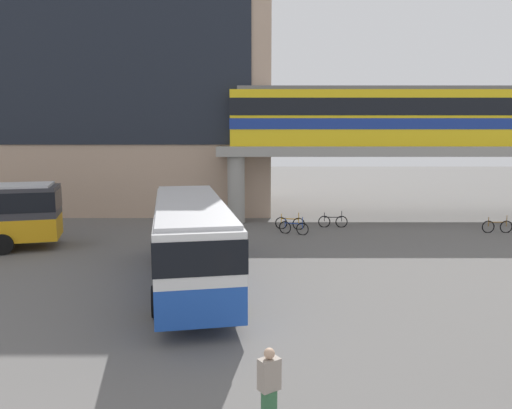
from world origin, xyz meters
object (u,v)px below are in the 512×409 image
train (405,116)px  bicycle_brown (495,226)px  pedestrian_waiting_near_stop (267,391)px  bus_main (188,233)px  bicycle_blue (292,228)px  bicycle_orange (288,223)px  bicycle_black (331,221)px  station_building (98,87)px

train → bicycle_brown: 9.21m
pedestrian_waiting_near_stop → bus_main: bearing=106.6°
bicycle_blue → pedestrian_waiting_near_stop: bearing=-95.9°
bicycle_blue → bicycle_orange: bearing=94.3°
train → bicycle_orange: (-8.02, -4.22, -6.46)m
bicycle_black → pedestrian_waiting_near_stop: 20.95m
bicycle_black → bicycle_brown: (9.24, -1.64, 0.00)m
bicycle_blue → bicycle_brown: size_ratio=0.92×
train → pedestrian_waiting_near_stop: train is taller
bicycle_orange → pedestrian_waiting_near_stop: size_ratio=1.08×
bicycle_blue → bicycle_brown: 11.80m
bus_main → pedestrian_waiting_near_stop: 9.53m
bicycle_orange → pedestrian_waiting_near_stop: bearing=-95.1°
bicycle_blue → bicycle_black: (2.56, 2.06, 0.00)m
bicycle_orange → bicycle_brown: bearing=-5.1°
bicycle_blue → bus_main: bearing=-116.2°
bicycle_orange → bicycle_blue: bearing=-85.7°
bus_main → bicycle_orange: bearing=67.5°
bicycle_black → pedestrian_waiting_near_stop: (-4.45, -20.47, 0.41)m
bus_main → bicycle_black: size_ratio=6.32×
bus_main → bicycle_black: 13.57m
pedestrian_waiting_near_stop → station_building: bearing=112.6°
bicycle_black → pedestrian_waiting_near_stop: bearing=-102.3°
bicycle_brown → train: bearing=126.3°
bus_main → train: bearing=50.3°
station_building → pedestrian_waiting_near_stop: size_ratio=15.80×
bicycle_brown → pedestrian_waiting_near_stop: 23.28m
bicycle_blue → train: bearing=35.8°
station_building → bus_main: station_building is taller
train → bicycle_black: 9.14m
bus_main → pedestrian_waiting_near_stop: bus_main is taller
bicycle_orange → pedestrian_waiting_near_stop: pedestrian_waiting_near_stop is taller
station_building → bicycle_blue: 19.90m
bus_main → bicycle_brown: bearing=30.8°
bicycle_black → pedestrian_waiting_near_stop: size_ratio=1.09×
bicycle_blue → bicycle_orange: same height
bicycle_black → station_building: bearing=151.9°
station_building → train: station_building is taller
bus_main → bicycle_blue: (4.60, 9.35, -1.63)m
pedestrian_waiting_near_stop → bicycle_brown: bearing=54.0°
bus_main → bicycle_black: (7.15, 11.42, -1.63)m
train → bus_main: (-12.50, -15.06, -4.83)m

